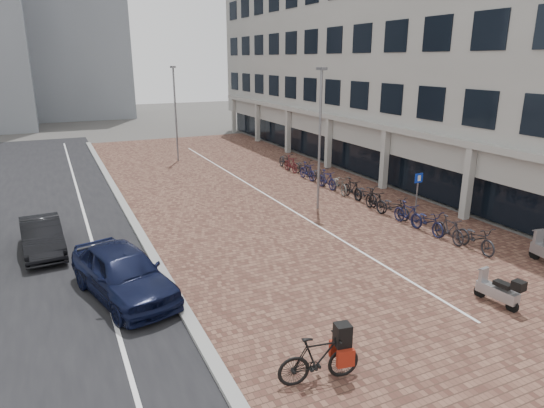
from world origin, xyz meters
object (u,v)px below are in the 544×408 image
Objects in this scene: scooter_front at (498,289)px; car_navy at (123,272)px; car_dark at (42,236)px; hero_bike at (319,358)px; parking_sign at (418,189)px.

car_navy is at bearing 145.76° from scooter_front.
hero_bike reaches higher than car_dark.
hero_bike is at bearing -141.66° from parking_sign.
hero_bike is at bearing -66.82° from car_dark.
car_navy reaches higher than hero_bike.
scooter_front is at bearing -43.56° from car_dark.
car_dark is (-2.25, 4.94, -0.16)m from car_navy.
hero_bike is 1.35× the size of scooter_front.
hero_bike reaches higher than scooter_front.
scooter_front is (10.00, -5.21, -0.30)m from car_navy.
parking_sign is at bearing -13.32° from car_dark.
hero_bike is (3.38, -6.07, -0.20)m from car_navy.
scooter_front is at bearing -42.39° from car_navy.
parking_sign is (3.47, 7.55, 0.86)m from scooter_front.
car_dark is 1.96× the size of hero_bike.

